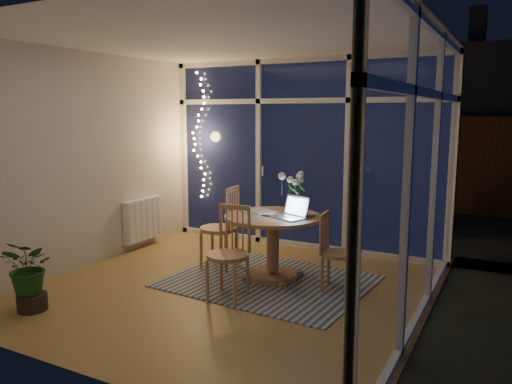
% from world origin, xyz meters
% --- Properties ---
extents(floor, '(4.00, 4.00, 0.00)m').
position_xyz_m(floor, '(0.00, 0.00, 0.00)').
color(floor, olive).
rests_on(floor, ground).
extents(ceiling, '(4.00, 4.00, 0.00)m').
position_xyz_m(ceiling, '(0.00, 0.00, 2.60)').
color(ceiling, silver).
rests_on(ceiling, wall_back).
extents(wall_back, '(4.00, 0.04, 2.60)m').
position_xyz_m(wall_back, '(0.00, 2.00, 1.30)').
color(wall_back, beige).
rests_on(wall_back, floor).
extents(wall_front, '(4.00, 0.04, 2.60)m').
position_xyz_m(wall_front, '(0.00, -2.00, 1.30)').
color(wall_front, beige).
rests_on(wall_front, floor).
extents(wall_left, '(0.04, 4.00, 2.60)m').
position_xyz_m(wall_left, '(-2.00, 0.00, 1.30)').
color(wall_left, beige).
rests_on(wall_left, floor).
extents(wall_right, '(0.04, 4.00, 2.60)m').
position_xyz_m(wall_right, '(2.00, 0.00, 1.30)').
color(wall_right, beige).
rests_on(wall_right, floor).
extents(window_wall_back, '(4.00, 0.10, 2.60)m').
position_xyz_m(window_wall_back, '(0.00, 1.96, 1.30)').
color(window_wall_back, silver).
rests_on(window_wall_back, floor).
extents(window_wall_right, '(0.10, 4.00, 2.60)m').
position_xyz_m(window_wall_right, '(1.96, 0.00, 1.30)').
color(window_wall_right, silver).
rests_on(window_wall_right, floor).
extents(radiator, '(0.10, 0.70, 0.58)m').
position_xyz_m(radiator, '(-1.94, 0.90, 0.40)').
color(radiator, white).
rests_on(radiator, wall_left).
extents(fairy_lights, '(0.24, 0.10, 1.85)m').
position_xyz_m(fairy_lights, '(-1.65, 1.88, 1.52)').
color(fairy_lights, '#FFB866').
rests_on(fairy_lights, window_wall_back).
extents(garden_patio, '(12.00, 6.00, 0.10)m').
position_xyz_m(garden_patio, '(0.50, 5.00, -0.06)').
color(garden_patio, black).
rests_on(garden_patio, ground).
extents(garden_fence, '(11.00, 0.08, 1.80)m').
position_xyz_m(garden_fence, '(0.00, 5.50, 0.90)').
color(garden_fence, '#3B2615').
rests_on(garden_fence, ground).
extents(neighbour_roof, '(7.00, 3.00, 2.20)m').
position_xyz_m(neighbour_roof, '(0.30, 8.50, 2.20)').
color(neighbour_roof, '#303239').
rests_on(neighbour_roof, ground).
extents(garden_shrubs, '(0.90, 0.90, 0.90)m').
position_xyz_m(garden_shrubs, '(-0.80, 3.40, 0.45)').
color(garden_shrubs, black).
rests_on(garden_shrubs, ground).
extents(rug, '(2.24, 1.84, 0.01)m').
position_xyz_m(rug, '(0.26, 0.43, 0.01)').
color(rug, '#B7AF94').
rests_on(rug, floor).
extents(dining_table, '(1.16, 1.16, 0.74)m').
position_xyz_m(dining_table, '(0.26, 0.53, 0.37)').
color(dining_table, '#AA774C').
rests_on(dining_table, floor).
extents(chair_left, '(0.53, 0.53, 1.02)m').
position_xyz_m(chair_left, '(-0.51, 0.61, 0.51)').
color(chair_left, '#AA774C').
rests_on(chair_left, floor).
extents(chair_right, '(0.43, 0.43, 0.85)m').
position_xyz_m(chair_right, '(1.03, 0.51, 0.43)').
color(chair_right, '#AA774C').
rests_on(chair_right, floor).
extents(chair_front, '(0.48, 0.48, 0.96)m').
position_xyz_m(chair_front, '(0.13, -0.24, 0.48)').
color(chair_front, '#AA774C').
rests_on(chair_front, floor).
extents(laptop, '(0.44, 0.41, 0.26)m').
position_xyz_m(laptop, '(0.48, 0.46, 0.87)').
color(laptop, '#BABABF').
rests_on(laptop, dining_table).
extents(flower_vase, '(0.22, 0.22, 0.21)m').
position_xyz_m(flower_vase, '(0.43, 0.74, 0.84)').
color(flower_vase, white).
rests_on(flower_vase, dining_table).
extents(bowl, '(0.16, 0.16, 0.04)m').
position_xyz_m(bowl, '(0.64, 0.67, 0.76)').
color(bowl, silver).
rests_on(bowl, dining_table).
extents(newspapers, '(0.42, 0.39, 0.02)m').
position_xyz_m(newspapers, '(0.07, 0.59, 0.75)').
color(newspapers, silver).
rests_on(newspapers, dining_table).
extents(phone, '(0.10, 0.05, 0.01)m').
position_xyz_m(phone, '(0.21, 0.45, 0.74)').
color(phone, black).
rests_on(phone, dining_table).
extents(potted_plant, '(0.55, 0.48, 0.76)m').
position_xyz_m(potted_plant, '(-1.37, -1.36, 0.38)').
color(potted_plant, '#184419').
rests_on(potted_plant, floor).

